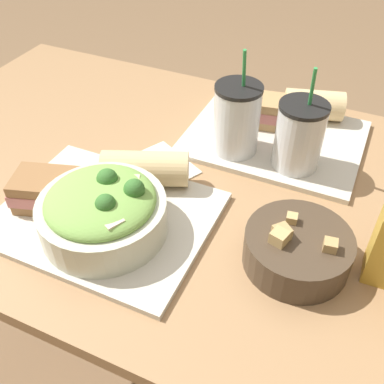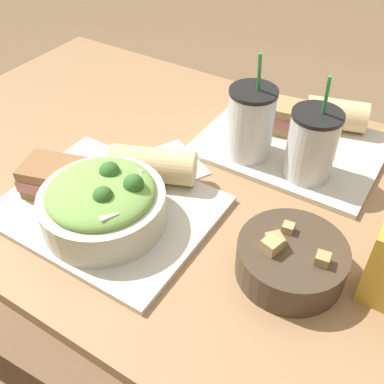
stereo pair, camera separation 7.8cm
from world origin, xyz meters
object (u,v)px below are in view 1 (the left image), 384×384
Objects in this scene: salad_bowl at (103,210)px; sandwich_far at (262,110)px; baguette_far at (315,105)px; drink_cup_dark at (237,121)px; drink_cup_red at (299,138)px; napkin_folded at (164,165)px; baguette_near at (146,169)px; sandwich_near at (48,191)px; soup_bowl at (297,248)px.

salad_bowl is 1.55× the size of sandwich_far.
drink_cup_dark reaches higher than baguette_far.
drink_cup_dark reaches higher than drink_cup_red.
baguette_far is 0.39m from napkin_folded.
drink_cup_dark is (-0.13, -0.20, 0.04)m from baguette_far.
drink_cup_dark is at bearing -108.99° from sandwich_far.
salad_bowl reaches higher than baguette_near.
drink_cup_dark is (0.26, 0.31, 0.04)m from sandwich_near.
salad_bowl is at bearing -23.66° from sandwich_near.
baguette_near is at bearing -88.02° from napkin_folded.
salad_bowl is 0.41m from drink_cup_red.
baguette_far is at bearing 57.20° from drink_cup_dark.
soup_bowl is 0.35m from napkin_folded.
soup_bowl is 0.46m from sandwich_near.
soup_bowl is at bearing -74.67° from drink_cup_red.
sandwich_near is at bearing -141.50° from drink_cup_red.
sandwich_far reaches higher than napkin_folded.
baguette_far is at bearing 50.50° from napkin_folded.
drink_cup_dark is at bearing 129.03° from soup_bowl.
soup_bowl is 0.77× the size of drink_cup_dark.
salad_bowl is 0.33m from soup_bowl.
baguette_near is 0.33m from sandwich_far.
soup_bowl is 0.26m from drink_cup_red.
soup_bowl reaches higher than sandwich_near.
napkin_folded is at bearing -131.49° from sandwich_far.
sandwich_far is at bearing 40.21° from sandwich_near.
sandwich_near is (-0.13, 0.01, -0.01)m from salad_bowl.
napkin_folded is (-0.14, -0.23, -0.04)m from sandwich_far.
drink_cup_red is (0.25, 0.18, 0.03)m from baguette_near.
napkin_folded is (-0.25, -0.10, -0.08)m from drink_cup_red.
baguette_near is at bearing -124.46° from sandwich_far.
sandwich_far is 0.27m from napkin_folded.
soup_bowl is at bearing -50.97° from drink_cup_dark.
soup_bowl is 0.33m from baguette_near.
sandwich_near is at bearing -129.62° from drink_cup_dark.
salad_bowl is at bearing -166.72° from soup_bowl.
soup_bowl is at bearing 173.63° from baguette_far.
drink_cup_dark reaches higher than sandwich_near.
sandwich_near is at bearing -132.30° from sandwich_far.
salad_bowl reaches higher than soup_bowl.
soup_bowl is at bearing 13.28° from salad_bowl.
drink_cup_dark is 0.13m from drink_cup_red.
sandwich_near is at bearing -172.28° from soup_bowl.
drink_cup_dark is at bearing -56.11° from baguette_near.
salad_bowl reaches higher than sandwich_near.
sandwich_near is 0.50m from drink_cup_red.
sandwich_far is 0.13m from drink_cup_dark.
baguette_far is at bearing 23.80° from sandwich_far.
salad_bowl reaches higher than baguette_far.
drink_cup_red is at bearing -57.96° from sandwich_far.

